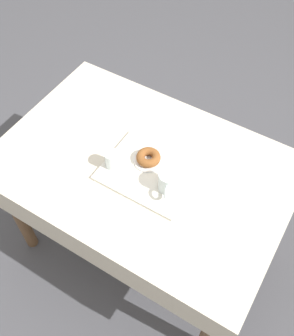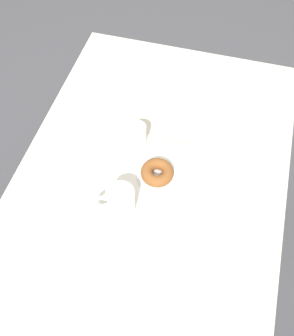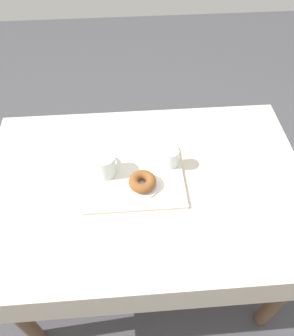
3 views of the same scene
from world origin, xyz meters
name	(u,v)px [view 1 (image 1 of 3)]	position (x,y,z in m)	size (l,w,h in m)	color
ground_plane	(144,241)	(0.00, 0.00, 0.00)	(6.00, 6.00, 0.00)	#47474C
dining_table	(143,178)	(0.00, 0.00, 0.65)	(1.30, 0.88, 0.75)	beige
serving_tray	(149,172)	(-0.05, 0.02, 0.76)	(0.40, 0.32, 0.01)	silver
tea_mug_left	(168,182)	(-0.16, 0.06, 0.81)	(0.09, 0.13, 0.09)	silver
water_glass_near	(112,160)	(0.11, 0.08, 0.80)	(0.06, 0.06, 0.08)	silver
donut_plate_left	(148,160)	(-0.02, -0.02, 0.77)	(0.13, 0.13, 0.01)	white
sugar_donut_left	(148,157)	(-0.02, -0.02, 0.79)	(0.11, 0.11, 0.04)	brown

